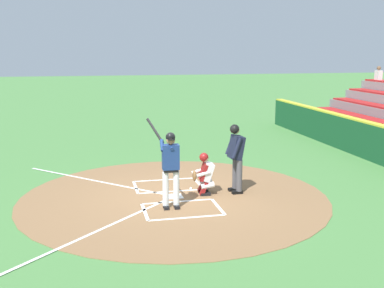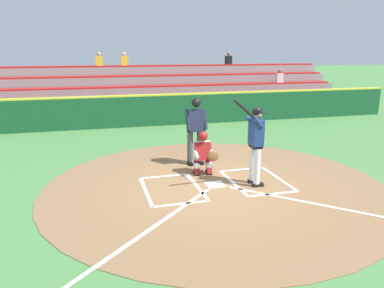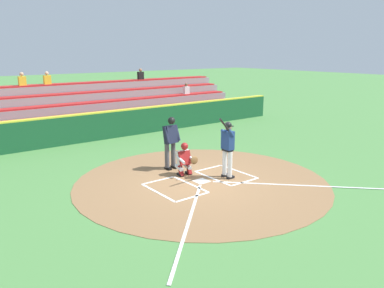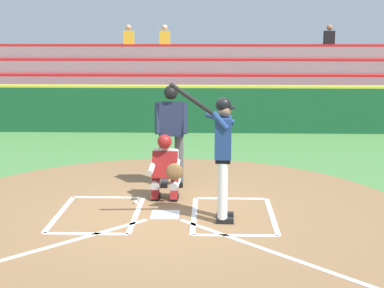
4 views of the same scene
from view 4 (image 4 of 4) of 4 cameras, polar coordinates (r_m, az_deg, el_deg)
name	(u,v)px [view 4 (image 4 of 4)]	position (r m, az deg, el deg)	size (l,w,h in m)	color
ground_plane	(165,215)	(9.10, -2.64, -7.00)	(120.00, 120.00, 0.00)	#4C8442
dirt_circle	(165,215)	(9.10, -2.64, -6.96)	(8.00, 8.00, 0.01)	olive
home_plate_and_chalk	(160,234)	(8.27, -3.12, -8.79)	(7.93, 4.91, 0.01)	white
batter	(222,150)	(8.55, 3.00, -0.56)	(0.95, 0.69, 2.13)	white
catcher	(166,166)	(9.74, -2.59, -2.17)	(0.59, 0.64, 1.13)	black
plate_umpire	(171,129)	(10.48, -2.05, 1.50)	(0.60, 0.44, 1.86)	#4C4C51
baseball	(136,202)	(9.68, -5.54, -5.69)	(0.07, 0.07, 0.07)	white
backstop_wall	(186,109)	(16.28, -0.60, 3.46)	(22.00, 0.36, 1.31)	#19512D
bleacher_stand	(190,90)	(19.50, -0.19, 5.34)	(20.00, 4.25, 3.00)	gray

